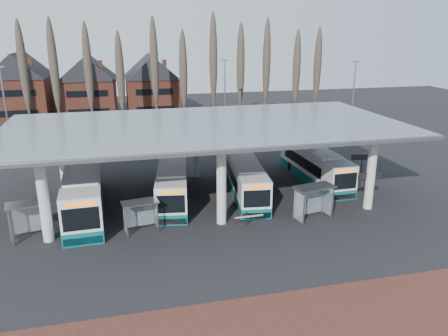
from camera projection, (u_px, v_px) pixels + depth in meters
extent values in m
plane|color=black|center=(230.00, 238.00, 29.90)|extent=(140.00, 140.00, 0.00)
cylinder|color=silver|center=(44.00, 199.00, 28.61)|extent=(0.70, 0.70, 6.00)
cylinder|color=silver|center=(62.00, 155.00, 38.80)|extent=(0.70, 0.70, 6.00)
cylinder|color=silver|center=(221.00, 185.00, 31.31)|extent=(0.70, 0.70, 6.00)
cylinder|color=silver|center=(195.00, 146.00, 41.49)|extent=(0.70, 0.70, 6.00)
cylinder|color=silver|center=(371.00, 172.00, 34.00)|extent=(0.70, 0.70, 6.00)
cylinder|color=silver|center=(312.00, 139.00, 44.19)|extent=(0.70, 0.70, 6.00)
cube|color=gray|center=(206.00, 125.00, 35.41)|extent=(32.00, 16.00, 0.12)
cube|color=silver|center=(206.00, 124.00, 35.39)|extent=(31.50, 15.50, 0.04)
cone|color=#473D33|center=(24.00, 83.00, 54.21)|extent=(0.36, 0.36, 14.50)
ellipsoid|color=#473D33|center=(22.00, 69.00, 53.69)|extent=(1.10, 1.10, 11.02)
cone|color=#473D33|center=(58.00, 82.00, 55.11)|extent=(0.36, 0.36, 14.50)
ellipsoid|color=#473D33|center=(57.00, 68.00, 54.58)|extent=(1.10, 1.10, 11.02)
cone|color=#473D33|center=(91.00, 81.00, 56.01)|extent=(0.36, 0.36, 14.50)
ellipsoid|color=#473D33|center=(90.00, 68.00, 55.48)|extent=(1.10, 1.10, 11.02)
cone|color=#473D33|center=(123.00, 81.00, 56.91)|extent=(0.36, 0.36, 14.50)
ellipsoid|color=#473D33|center=(122.00, 67.00, 56.38)|extent=(1.10, 1.10, 11.02)
cone|color=#473D33|center=(154.00, 80.00, 57.81)|extent=(0.36, 0.36, 14.50)
ellipsoid|color=#473D33|center=(153.00, 66.00, 57.28)|extent=(1.10, 1.10, 11.02)
cone|color=#473D33|center=(184.00, 79.00, 58.71)|extent=(0.36, 0.36, 14.50)
ellipsoid|color=#473D33|center=(183.00, 66.00, 58.18)|extent=(1.10, 1.10, 11.02)
cone|color=#473D33|center=(213.00, 78.00, 59.61)|extent=(0.36, 0.36, 14.50)
ellipsoid|color=#473D33|center=(213.00, 65.00, 59.08)|extent=(1.10, 1.10, 11.02)
cone|color=#473D33|center=(241.00, 78.00, 60.51)|extent=(0.36, 0.36, 14.50)
ellipsoid|color=#473D33|center=(241.00, 65.00, 59.98)|extent=(1.10, 1.10, 11.02)
cone|color=#473D33|center=(268.00, 77.00, 61.41)|extent=(0.36, 0.36, 14.50)
ellipsoid|color=#473D33|center=(269.00, 64.00, 60.88)|extent=(1.10, 1.10, 11.02)
cone|color=#473D33|center=(295.00, 76.00, 62.30)|extent=(0.36, 0.36, 14.50)
ellipsoid|color=#473D33|center=(295.00, 64.00, 61.78)|extent=(1.10, 1.10, 11.02)
cone|color=#473D33|center=(320.00, 75.00, 63.20)|extent=(0.36, 0.36, 14.50)
ellipsoid|color=#473D33|center=(321.00, 63.00, 62.67)|extent=(1.10, 1.10, 11.02)
cube|color=brown|center=(24.00, 101.00, 64.98)|extent=(8.00, 10.00, 7.00)
pyramid|color=black|center=(17.00, 52.00, 62.85)|extent=(8.30, 10.30, 3.50)
cube|color=brown|center=(90.00, 98.00, 67.11)|extent=(8.00, 10.00, 7.00)
pyramid|color=black|center=(86.00, 51.00, 64.99)|extent=(8.30, 10.30, 3.50)
cube|color=brown|center=(152.00, 96.00, 69.25)|extent=(8.00, 10.00, 7.00)
pyramid|color=black|center=(150.00, 51.00, 67.12)|extent=(8.30, 10.30, 3.50)
cylinder|color=slate|center=(7.00, 118.00, 44.71)|extent=(0.16, 0.16, 10.00)
cylinder|color=slate|center=(225.00, 103.00, 53.81)|extent=(0.16, 0.16, 10.00)
cube|color=slate|center=(225.00, 60.00, 52.26)|extent=(0.80, 0.15, 0.15)
cylinder|color=slate|center=(352.00, 106.00, 51.40)|extent=(0.16, 0.16, 10.00)
cube|color=slate|center=(356.00, 62.00, 49.85)|extent=(0.80, 0.15, 0.15)
cube|color=silver|center=(83.00, 188.00, 33.94)|extent=(3.12, 12.62, 2.92)
cube|color=#0B535A|center=(85.00, 204.00, 34.36)|extent=(3.15, 12.64, 0.94)
cube|color=silver|center=(82.00, 169.00, 33.48)|extent=(2.67, 7.60, 0.19)
cube|color=black|center=(83.00, 184.00, 34.38)|extent=(3.04, 9.12, 1.15)
cube|color=black|center=(81.00, 219.00, 28.19)|extent=(2.34, 0.15, 1.57)
cube|color=black|center=(85.00, 164.00, 39.63)|extent=(2.26, 0.15, 1.25)
cube|color=orange|center=(79.00, 204.00, 27.88)|extent=(1.86, 0.12, 0.31)
cube|color=black|center=(83.00, 241.00, 28.68)|extent=(2.53, 0.18, 0.52)
cylinder|color=black|center=(66.00, 227.00, 30.40)|extent=(0.33, 1.01, 1.00)
cylinder|color=black|center=(102.00, 223.00, 31.03)|extent=(0.33, 1.01, 1.00)
cylinder|color=black|center=(71.00, 190.00, 37.39)|extent=(0.33, 1.01, 1.00)
cylinder|color=black|center=(100.00, 187.00, 38.02)|extent=(0.33, 1.01, 1.00)
cube|color=silver|center=(172.00, 180.00, 36.42)|extent=(3.90, 11.14, 2.55)
cube|color=#0B535A|center=(173.00, 194.00, 36.79)|extent=(3.93, 11.17, 0.82)
cube|color=silver|center=(172.00, 165.00, 36.02)|extent=(3.03, 6.79, 0.16)
cube|color=black|center=(173.00, 177.00, 36.83)|extent=(3.49, 8.13, 1.00)
cube|color=black|center=(171.00, 204.00, 31.24)|extent=(2.03, 0.35, 1.37)
cube|color=black|center=(174.00, 160.00, 41.56)|extent=(1.96, 0.34, 1.09)
cube|color=orange|center=(170.00, 192.00, 30.97)|extent=(1.61, 0.28, 0.27)
cube|color=black|center=(171.00, 222.00, 31.67)|extent=(2.19, 0.40, 0.46)
cylinder|color=black|center=(158.00, 210.00, 33.41)|extent=(0.38, 0.90, 0.87)
cylinder|color=black|center=(186.00, 209.00, 33.59)|extent=(0.38, 0.90, 0.87)
cylinder|color=black|center=(162.00, 181.00, 39.72)|extent=(0.38, 0.90, 0.87)
cylinder|color=black|center=(185.00, 181.00, 39.90)|extent=(0.38, 0.90, 0.87)
cube|color=silver|center=(245.00, 176.00, 37.42)|extent=(3.63, 11.07, 2.54)
cube|color=#0B535A|center=(245.00, 189.00, 37.79)|extent=(3.65, 11.09, 0.81)
cube|color=silver|center=(245.00, 161.00, 37.02)|extent=(2.87, 6.73, 0.16)
cube|color=black|center=(244.00, 173.00, 37.82)|extent=(3.29, 8.05, 1.00)
cube|color=black|center=(257.00, 199.00, 32.28)|extent=(2.02, 0.30, 1.36)
cube|color=black|center=(236.00, 157.00, 42.52)|extent=(1.95, 0.30, 1.09)
cube|color=orange|center=(257.00, 187.00, 32.00)|extent=(1.61, 0.24, 0.27)
cube|color=black|center=(257.00, 216.00, 32.70)|extent=(2.19, 0.34, 0.45)
cylinder|color=black|center=(239.00, 205.00, 34.41)|extent=(0.36, 0.89, 0.87)
cylinder|color=black|center=(265.00, 204.00, 34.64)|extent=(0.36, 0.89, 0.87)
cylinder|color=black|center=(229.00, 178.00, 40.67)|extent=(0.36, 0.89, 0.87)
cylinder|color=black|center=(251.00, 177.00, 40.89)|extent=(0.36, 0.89, 0.87)
cube|color=silver|center=(315.00, 163.00, 40.98)|extent=(2.62, 11.07, 2.57)
cube|color=#0B535A|center=(314.00, 175.00, 41.36)|extent=(2.64, 11.08, 0.83)
cube|color=silver|center=(316.00, 149.00, 40.58)|extent=(2.27, 6.66, 0.17)
cube|color=black|center=(313.00, 161.00, 41.38)|extent=(2.58, 7.98, 1.01)
cube|color=black|center=(345.00, 181.00, 35.92)|extent=(2.06, 0.11, 1.38)
cube|color=black|center=(292.00, 147.00, 46.00)|extent=(1.99, 0.11, 1.10)
cube|color=orange|center=(346.00, 171.00, 35.65)|extent=(1.64, 0.09, 0.28)
cube|color=black|center=(344.00, 197.00, 36.35)|extent=(2.22, 0.13, 0.46)
cylinder|color=black|center=(321.00, 189.00, 37.88)|extent=(0.28, 0.89, 0.88)
cylinder|color=black|center=(343.00, 186.00, 38.41)|extent=(0.28, 0.89, 0.88)
cylinder|color=black|center=(290.00, 166.00, 44.04)|extent=(0.28, 0.89, 0.88)
cylinder|color=black|center=(310.00, 165.00, 44.57)|extent=(0.28, 0.89, 0.88)
cube|color=gray|center=(11.00, 228.00, 28.39)|extent=(0.09, 0.09, 2.54)
cube|color=gray|center=(51.00, 222.00, 29.33)|extent=(0.09, 0.09, 2.54)
cube|color=gray|center=(11.00, 222.00, 29.36)|extent=(0.09, 0.09, 2.54)
cube|color=gray|center=(50.00, 216.00, 30.31)|extent=(0.09, 0.09, 2.54)
cube|color=gray|center=(28.00, 204.00, 28.95)|extent=(3.05, 1.91, 0.10)
cube|color=silver|center=(30.00, 218.00, 29.86)|extent=(2.41, 0.48, 2.03)
cube|color=silver|center=(10.00, 225.00, 28.84)|extent=(0.24, 1.11, 2.03)
cube|color=silver|center=(51.00, 218.00, 29.82)|extent=(0.24, 1.11, 2.03)
cube|color=gray|center=(127.00, 223.00, 29.57)|extent=(0.08, 0.08, 2.23)
cube|color=gray|center=(158.00, 218.00, 30.35)|extent=(0.08, 0.08, 2.23)
cube|color=gray|center=(124.00, 217.00, 30.44)|extent=(0.08, 0.08, 2.23)
cube|color=gray|center=(154.00, 213.00, 31.21)|extent=(0.08, 0.08, 2.23)
cube|color=gray|center=(140.00, 202.00, 30.04)|extent=(2.66, 1.61, 0.09)
cube|color=silver|center=(139.00, 214.00, 30.85)|extent=(2.12, 0.36, 1.78)
cube|color=silver|center=(125.00, 220.00, 29.98)|extent=(0.18, 0.98, 1.78)
cube|color=silver|center=(157.00, 215.00, 30.78)|extent=(0.18, 0.98, 1.78)
cube|color=gray|center=(304.00, 210.00, 31.13)|extent=(0.10, 0.10, 2.65)
cube|color=gray|center=(332.00, 204.00, 32.14)|extent=(0.10, 0.10, 2.65)
cube|color=gray|center=(295.00, 204.00, 32.14)|extent=(0.10, 0.10, 2.65)
cube|color=gray|center=(323.00, 199.00, 33.15)|extent=(0.10, 0.10, 2.65)
cube|color=gray|center=(315.00, 187.00, 31.72)|extent=(3.19, 2.03, 0.11)
cube|color=silver|center=(308.00, 201.00, 32.67)|extent=(2.50, 0.53, 2.12)
cube|color=silver|center=(298.00, 207.00, 31.59)|extent=(0.27, 1.15, 2.12)
cube|color=silver|center=(328.00, 201.00, 32.65)|extent=(0.27, 1.15, 2.12)
cylinder|color=black|center=(368.00, 191.00, 34.49)|extent=(0.09, 0.09, 2.92)
cube|color=black|center=(370.00, 175.00, 34.11)|extent=(2.01, 0.15, 0.50)
cylinder|color=black|center=(361.00, 171.00, 39.34)|extent=(0.09, 0.09, 2.93)
cube|color=black|center=(362.00, 157.00, 38.95)|extent=(2.00, 0.50, 0.50)
cube|color=black|center=(247.00, 219.00, 31.64)|extent=(0.08, 0.08, 1.07)
cube|color=red|center=(249.00, 216.00, 31.08)|extent=(2.13, 0.16, 0.10)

